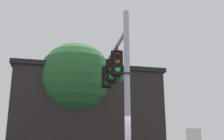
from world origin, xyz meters
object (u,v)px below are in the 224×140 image
object	(u,v)px
traffic_light_nearest_pole	(117,62)
street_name_sign	(125,76)
traffic_light_mid_outer	(107,76)
traffic_light_mid_inner	(112,70)

from	to	relation	value
traffic_light_nearest_pole	street_name_sign	xyz separation A→B (m)	(-0.16, 1.35, -0.91)
traffic_light_mid_outer	traffic_light_mid_inner	bearing A→B (deg)	96.51
traffic_light_nearest_pole	traffic_light_mid_inner	bearing A→B (deg)	-83.49
traffic_light_mid_outer	street_name_sign	distance (m)	4.18
traffic_light_mid_outer	street_name_sign	size ratio (longest dim) A/B	1.17
traffic_light_nearest_pole	traffic_light_mid_inner	size ratio (longest dim) A/B	1.00
traffic_light_nearest_pole	traffic_light_mid_outer	xyz separation A→B (m)	(0.31, -2.70, 0.00)
traffic_light_mid_outer	street_name_sign	world-z (taller)	traffic_light_mid_outer
traffic_light_mid_inner	street_name_sign	bearing A→B (deg)	96.56
traffic_light_mid_inner	street_name_sign	size ratio (longest dim) A/B	1.17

